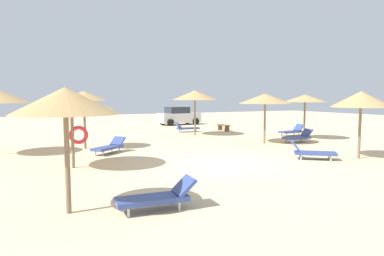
{
  "coord_description": "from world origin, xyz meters",
  "views": [
    {
      "loc": [
        -7.01,
        -11.53,
        2.67
      ],
      "look_at": [
        0.0,
        3.0,
        1.2
      ],
      "focal_mm": 32.05,
      "sensor_mm": 36.0,
      "label": 1
    }
  ],
  "objects_px": {
    "parasol_1": "(84,96)",
    "lounger_2": "(186,128)",
    "parasol_2": "(195,95)",
    "parasol_3": "(305,99)",
    "lounger_4": "(312,152)",
    "lounger_0": "(298,137)",
    "lounger_5": "(158,197)",
    "bench_0": "(223,126)",
    "parasol_5": "(65,101)",
    "parasol_0": "(265,99)",
    "parasol_4": "(361,99)",
    "lounger_1": "(109,147)",
    "parasol_7": "(72,103)",
    "lounger_3": "(292,131)",
    "parked_car": "(179,116)"
  },
  "relations": [
    {
      "from": "parasol_3",
      "to": "lounger_3",
      "type": "xyz_separation_m",
      "value": [
        0.62,
        1.8,
        -2.24
      ]
    },
    {
      "from": "parasol_5",
      "to": "lounger_4",
      "type": "distance_m",
      "value": 10.68
    },
    {
      "from": "parasol_0",
      "to": "parasol_7",
      "type": "bearing_deg",
      "value": -167.46
    },
    {
      "from": "parasol_5",
      "to": "lounger_4",
      "type": "height_order",
      "value": "parasol_5"
    },
    {
      "from": "lounger_5",
      "to": "bench_0",
      "type": "height_order",
      "value": "lounger_5"
    },
    {
      "from": "parasol_2",
      "to": "parasol_5",
      "type": "bearing_deg",
      "value": -126.37
    },
    {
      "from": "lounger_4",
      "to": "bench_0",
      "type": "relative_size",
      "value": 1.24
    },
    {
      "from": "parasol_2",
      "to": "lounger_4",
      "type": "relative_size",
      "value": 1.7
    },
    {
      "from": "parasol_7",
      "to": "lounger_1",
      "type": "distance_m",
      "value": 4.02
    },
    {
      "from": "lounger_0",
      "to": "lounger_3",
      "type": "bearing_deg",
      "value": 53.98
    },
    {
      "from": "parasol_4",
      "to": "parasol_5",
      "type": "relative_size",
      "value": 1.01
    },
    {
      "from": "lounger_1",
      "to": "lounger_5",
      "type": "height_order",
      "value": "lounger_5"
    },
    {
      "from": "parasol_2",
      "to": "parasol_3",
      "type": "relative_size",
      "value": 1.13
    },
    {
      "from": "lounger_3",
      "to": "lounger_5",
      "type": "distance_m",
      "value": 17.37
    },
    {
      "from": "parasol_7",
      "to": "lounger_3",
      "type": "distance_m",
      "value": 15.78
    },
    {
      "from": "parasol_0",
      "to": "bench_0",
      "type": "bearing_deg",
      "value": 77.11
    },
    {
      "from": "lounger_0",
      "to": "bench_0",
      "type": "relative_size",
      "value": 1.24
    },
    {
      "from": "parasol_3",
      "to": "lounger_4",
      "type": "distance_m",
      "value": 7.73
    },
    {
      "from": "parasol_1",
      "to": "lounger_5",
      "type": "xyz_separation_m",
      "value": [
        0.05,
        -10.75,
        -2.39
      ]
    },
    {
      "from": "parasol_5",
      "to": "lounger_2",
      "type": "relative_size",
      "value": 1.53
    },
    {
      "from": "parasol_3",
      "to": "lounger_1",
      "type": "distance_m",
      "value": 12.52
    },
    {
      "from": "lounger_1",
      "to": "lounger_4",
      "type": "relative_size",
      "value": 1.0
    },
    {
      "from": "parasol_0",
      "to": "parasol_7",
      "type": "xyz_separation_m",
      "value": [
        -10.74,
        -2.39,
        -0.13
      ]
    },
    {
      "from": "lounger_0",
      "to": "lounger_5",
      "type": "bearing_deg",
      "value": -145.97
    },
    {
      "from": "lounger_2",
      "to": "bench_0",
      "type": "distance_m",
      "value": 3.08
    },
    {
      "from": "parasol_5",
      "to": "bench_0",
      "type": "height_order",
      "value": "parasol_5"
    },
    {
      "from": "parasol_7",
      "to": "lounger_1",
      "type": "relative_size",
      "value": 1.66
    },
    {
      "from": "lounger_3",
      "to": "parasol_7",
      "type": "bearing_deg",
      "value": -162.34
    },
    {
      "from": "parasol_1",
      "to": "parasol_4",
      "type": "xyz_separation_m",
      "value": [
        10.28,
        -8.1,
        -0.15
      ]
    },
    {
      "from": "parasol_1",
      "to": "lounger_0",
      "type": "distance_m",
      "value": 12.28
    },
    {
      "from": "parasol_0",
      "to": "lounger_0",
      "type": "relative_size",
      "value": 1.61
    },
    {
      "from": "parasol_0",
      "to": "parasol_2",
      "type": "relative_size",
      "value": 0.95
    },
    {
      "from": "parasol_4",
      "to": "lounger_5",
      "type": "relative_size",
      "value": 1.52
    },
    {
      "from": "parasol_1",
      "to": "lounger_2",
      "type": "xyz_separation_m",
      "value": [
        8.23,
        5.35,
        -2.38
      ]
    },
    {
      "from": "parasol_0",
      "to": "lounger_1",
      "type": "height_order",
      "value": "parasol_0"
    },
    {
      "from": "lounger_3",
      "to": "parasol_1",
      "type": "bearing_deg",
      "value": 179.72
    },
    {
      "from": "lounger_0",
      "to": "parasol_1",
      "type": "bearing_deg",
      "value": 166.1
    },
    {
      "from": "parasol_2",
      "to": "parasol_3",
      "type": "xyz_separation_m",
      "value": [
        5.22,
        -5.07,
        -0.21
      ]
    },
    {
      "from": "parasol_2",
      "to": "lounger_0",
      "type": "xyz_separation_m",
      "value": [
        3.79,
        -6.1,
        -2.46
      ]
    },
    {
      "from": "parasol_2",
      "to": "parked_car",
      "type": "distance_m",
      "value": 9.29
    },
    {
      "from": "parasol_3",
      "to": "lounger_4",
      "type": "height_order",
      "value": "parasol_3"
    },
    {
      "from": "lounger_5",
      "to": "lounger_4",
      "type": "bearing_deg",
      "value": 22.18
    },
    {
      "from": "parasol_4",
      "to": "lounger_3",
      "type": "distance_m",
      "value": 9.03
    },
    {
      "from": "parasol_1",
      "to": "lounger_4",
      "type": "distance_m",
      "value": 11.34
    },
    {
      "from": "parasol_1",
      "to": "parked_car",
      "type": "bearing_deg",
      "value": 48.73
    },
    {
      "from": "parasol_2",
      "to": "lounger_4",
      "type": "height_order",
      "value": "parasol_2"
    },
    {
      "from": "parasol_0",
      "to": "lounger_1",
      "type": "relative_size",
      "value": 1.62
    },
    {
      "from": "lounger_5",
      "to": "bench_0",
      "type": "relative_size",
      "value": 1.27
    },
    {
      "from": "parasol_2",
      "to": "parasol_4",
      "type": "height_order",
      "value": "parasol_2"
    },
    {
      "from": "parasol_1",
      "to": "lounger_2",
      "type": "distance_m",
      "value": 10.1
    }
  ]
}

